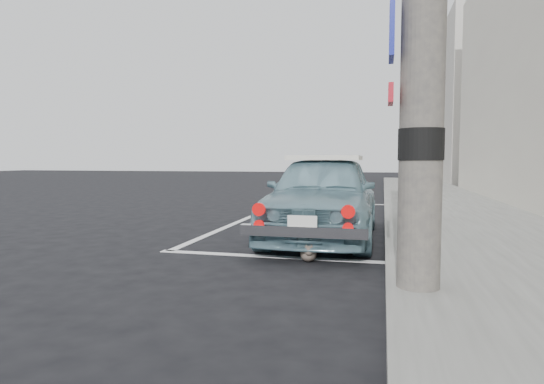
{
  "coord_description": "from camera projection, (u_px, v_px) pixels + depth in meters",
  "views": [
    {
      "loc": [
        1.76,
        -5.8,
        1.17
      ],
      "look_at": [
        0.32,
        0.1,
        0.75
      ],
      "focal_mm": 30.0,
      "sensor_mm": 36.0,
      "label": 1
    }
  ],
  "objects": [
    {
      "name": "ground",
      "position": [
        247.0,
        248.0,
        6.12
      ],
      "size": [
        80.0,
        80.0,
        0.0
      ],
      "primitive_type": "plane",
      "color": "black",
      "rests_on": "ground"
    },
    {
      "name": "sidewalk",
      "position": [
        474.0,
        229.0,
        7.29
      ],
      "size": [
        2.8,
        40.0,
        0.15
      ],
      "primitive_type": "cube",
      "color": "slate",
      "rests_on": "ground"
    },
    {
      "name": "building_far",
      "position": [
        475.0,
        106.0,
        23.71
      ],
      "size": [
        3.5,
        10.0,
        8.0
      ],
      "primitive_type": "cube",
      "color": "beige",
      "rests_on": "ground"
    },
    {
      "name": "pline_rear",
      "position": [
        275.0,
        257.0,
        5.51
      ],
      "size": [
        3.0,
        0.12,
        0.01
      ],
      "primitive_type": "cube",
      "color": "silver",
      "rests_on": "ground"
    },
    {
      "name": "pline_front",
      "position": [
        335.0,
        204.0,
        12.3
      ],
      "size": [
        3.0,
        0.12,
        0.01
      ],
      "primitive_type": "cube",
      "color": "silver",
      "rests_on": "ground"
    },
    {
      "name": "pline_side",
      "position": [
        248.0,
        218.0,
        9.24
      ],
      "size": [
        0.12,
        7.0,
        0.01
      ],
      "primitive_type": "cube",
      "color": "silver",
      "rests_on": "ground"
    },
    {
      "name": "retro_coupe",
      "position": [
        323.0,
        195.0,
        6.83
      ],
      "size": [
        1.53,
        3.78,
        1.28
      ],
      "rotation": [
        0.0,
        0.0,
        0.0
      ],
      "color": "#7099A7",
      "rests_on": "ground"
    },
    {
      "name": "cat",
      "position": [
        308.0,
        253.0,
        5.26
      ],
      "size": [
        0.25,
        0.43,
        0.23
      ],
      "rotation": [
        0.0,
        0.0,
        0.21
      ],
      "color": "brown",
      "rests_on": "ground"
    }
  ]
}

